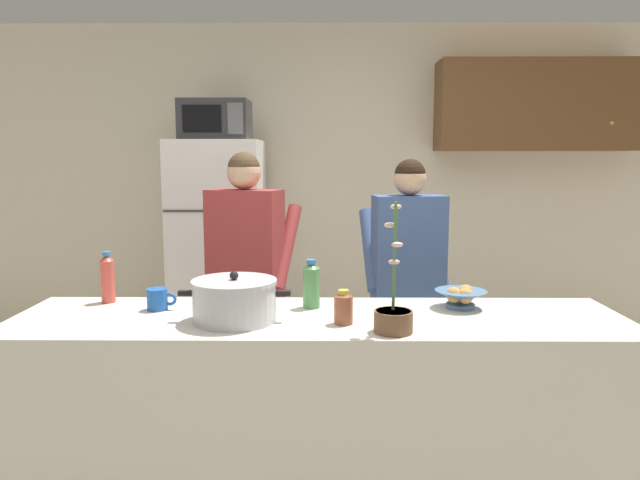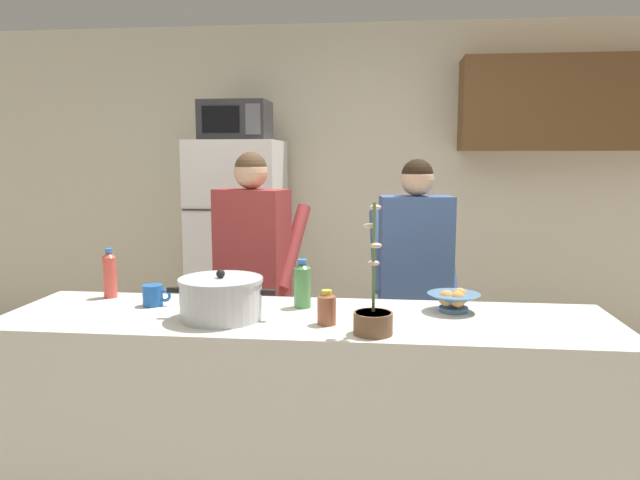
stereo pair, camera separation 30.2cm
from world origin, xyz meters
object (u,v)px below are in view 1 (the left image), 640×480
object	(u,v)px
microwave	(216,120)
bread_bowl	(461,297)
bottle_near_edge	(108,278)
coffee_mug	(158,299)
refrigerator	(219,258)
potted_orchid	(393,315)
bottle_mid_counter	(343,307)
person_near_pot	(246,261)
person_by_sink	(408,265)
cooking_pot	(235,300)
bottle_far_corner	(311,284)

from	to	relation	value
microwave	bread_bowl	distance (m)	2.35
microwave	bottle_near_edge	distance (m)	1.80
coffee_mug	bottle_near_edge	size ratio (longest dim) A/B	0.55
refrigerator	microwave	bearing A→B (deg)	-89.93
bottle_near_edge	potted_orchid	size ratio (longest dim) A/B	0.47
bottle_mid_counter	person_near_pot	bearing A→B (deg)	117.89
person_near_pot	bottle_near_edge	xyz separation A→B (m)	(-0.56, -0.64, 0.03)
microwave	person_by_sink	bearing A→B (deg)	-36.23
potted_orchid	person_by_sink	bearing A→B (deg)	79.45
person_near_pot	cooking_pot	distance (m)	0.96
bottle_near_edge	bottle_mid_counter	distance (m)	1.14
cooking_pot	potted_orchid	world-z (taller)	potted_orchid
person_near_pot	bottle_far_corner	size ratio (longest dim) A/B	7.42
bread_bowl	person_near_pot	bearing A→B (deg)	145.20
coffee_mug	potted_orchid	xyz separation A→B (m)	(1.00, -0.33, 0.02)
person_by_sink	bread_bowl	xyz separation A→B (m)	(0.13, -0.77, -0.01)
person_by_sink	coffee_mug	xyz separation A→B (m)	(-1.21, -0.81, -0.01)
cooking_pot	bottle_mid_counter	xyz separation A→B (m)	(0.44, -0.04, -0.02)
person_by_sink	refrigerator	bearing A→B (deg)	143.12
bottle_near_edge	potted_orchid	distance (m)	1.35
bottle_mid_counter	cooking_pot	bearing A→B (deg)	175.38
potted_orchid	microwave	bearing A→B (deg)	116.82
cooking_pot	potted_orchid	distance (m)	0.65
coffee_mug	bread_bowl	world-z (taller)	bread_bowl
person_near_pot	bread_bowl	world-z (taller)	person_near_pot
bread_bowl	bottle_near_edge	bearing A→B (deg)	176.66
bread_bowl	bottle_far_corner	bearing A→B (deg)	179.51
person_near_pot	cooking_pot	size ratio (longest dim) A/B	3.52
microwave	potted_orchid	bearing A→B (deg)	-63.18
cooking_pot	bottle_near_edge	bearing A→B (deg)	153.60
refrigerator	microwave	size ratio (longest dim) A/B	3.56
refrigerator	bread_bowl	world-z (taller)	refrigerator
cooking_pot	bread_bowl	bearing A→B (deg)	12.76
potted_orchid	refrigerator	bearing A→B (deg)	116.58
microwave	coffee_mug	size ratio (longest dim) A/B	3.66
bottle_near_edge	refrigerator	bearing A→B (deg)	81.96
cooking_pot	person_near_pot	bearing A→B (deg)	94.75
person_near_pot	bottle_mid_counter	distance (m)	1.12
person_near_pot	potted_orchid	xyz separation A→B (m)	(0.71, -1.11, -0.02)
bottle_near_edge	potted_orchid	bearing A→B (deg)	-20.19
microwave	person_near_pot	world-z (taller)	microwave
microwave	bottle_far_corner	distance (m)	2.00
cooking_pot	potted_orchid	bearing A→B (deg)	-13.41
coffee_mug	bread_bowl	bearing A→B (deg)	1.71
microwave	person_by_sink	size ratio (longest dim) A/B	0.30
refrigerator	potted_orchid	size ratio (longest dim) A/B	3.39
refrigerator	cooking_pot	size ratio (longest dim) A/B	3.72
microwave	bottle_near_edge	bearing A→B (deg)	-98.15
bread_bowl	potted_orchid	distance (m)	0.51
coffee_mug	cooking_pot	bearing A→B (deg)	-26.29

